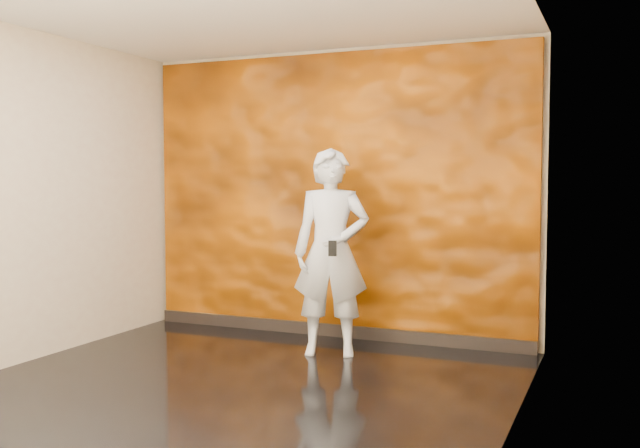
% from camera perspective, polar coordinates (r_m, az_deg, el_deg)
% --- Properties ---
extents(room, '(4.02, 4.02, 2.81)m').
position_cam_1_polar(room, '(5.19, -7.10, 2.05)').
color(room, black).
rests_on(room, ground).
extents(feature_wall, '(3.90, 0.06, 2.75)m').
position_cam_1_polar(feature_wall, '(6.95, 1.05, 2.29)').
color(feature_wall, '#C75C00').
rests_on(feature_wall, ground).
extents(baseboard, '(3.90, 0.04, 0.12)m').
position_cam_1_polar(baseboard, '(7.07, 0.91, -8.48)').
color(baseboard, black).
rests_on(baseboard, ground).
extents(man, '(0.76, 0.61, 1.81)m').
position_cam_1_polar(man, '(6.23, 0.91, -2.26)').
color(man, '#A4AAB3').
rests_on(man, ground).
extents(phone, '(0.07, 0.03, 0.13)m').
position_cam_1_polar(phone, '(5.98, 1.01, -1.96)').
color(phone, black).
rests_on(phone, man).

